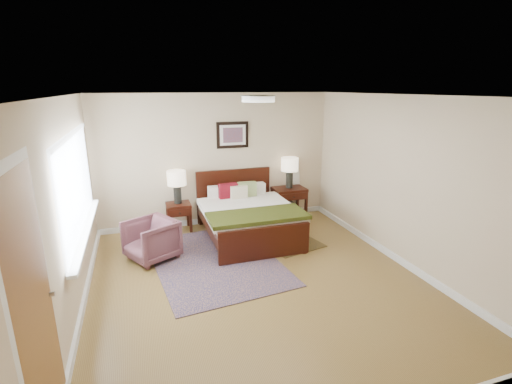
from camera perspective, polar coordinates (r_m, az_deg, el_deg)
floor at (r=5.30m, az=0.31°, el=-13.50°), size 5.00×5.00×0.00m
back_wall at (r=7.16m, az=-6.03°, el=4.92°), size 4.50×0.04×2.50m
front_wall at (r=2.74m, az=17.67°, el=-14.50°), size 4.50×0.04×2.50m
left_wall at (r=4.65m, az=-27.01°, el=-2.80°), size 0.04×5.00×2.50m
right_wall at (r=5.90m, az=21.55°, el=1.51°), size 0.04×5.00×2.50m
ceiling at (r=4.62m, az=0.36°, el=14.62°), size 4.50×5.00×0.02m
window at (r=5.28m, az=-25.56°, el=0.88°), size 0.11×2.72×1.32m
door at (r=3.14m, az=-30.81°, el=-15.75°), size 0.06×1.00×2.18m
ceil_fixture at (r=4.62m, az=0.35°, el=14.19°), size 0.44×0.44×0.08m
bed at (r=6.55m, az=-1.41°, el=-3.03°), size 1.60×1.92×1.04m
wall_art at (r=7.13m, az=-3.61°, el=8.75°), size 0.62×0.05×0.50m
nightstand_left at (r=7.02m, az=-11.82°, el=-2.69°), size 0.44×0.40×0.53m
nightstand_right at (r=7.57m, az=5.11°, el=-1.23°), size 0.64×0.48×0.63m
lamp_left at (r=6.88m, az=-12.09°, el=1.68°), size 0.34×0.34×0.61m
lamp_right at (r=7.41m, az=5.20°, el=3.84°), size 0.34×0.34×0.61m
armchair at (r=6.01m, az=-15.81°, el=-7.09°), size 0.94×0.93×0.64m
rug_persian at (r=5.88m, az=-6.36°, el=-10.41°), size 2.04×2.69×0.01m
rug_navy at (r=6.65m, az=4.24°, el=-7.12°), size 1.17×1.49×0.01m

